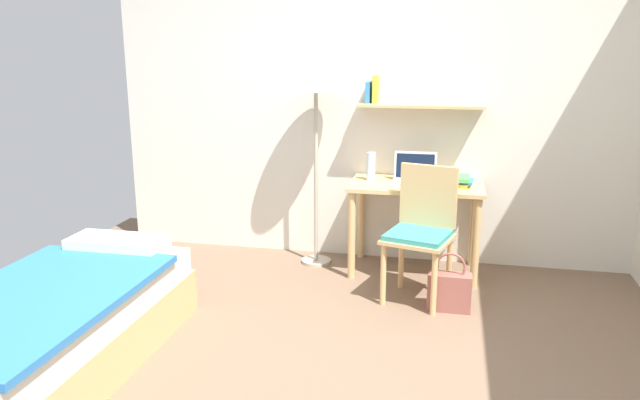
{
  "coord_description": "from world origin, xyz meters",
  "views": [
    {
      "loc": [
        0.57,
        -2.89,
        1.73
      ],
      "look_at": [
        -0.17,
        0.51,
        0.85
      ],
      "focal_mm": 34.21,
      "sensor_mm": 36.0,
      "label": 1
    }
  ],
  "objects_px": {
    "desk_chair": "(421,228)",
    "bed": "(52,329)",
    "water_bottle": "(371,166)",
    "book_stack": "(460,181)",
    "laptop": "(415,175)",
    "desk": "(416,200)",
    "handbag": "(449,290)",
    "standing_lamp": "(316,87)"
  },
  "relations": [
    {
      "from": "bed",
      "to": "handbag",
      "type": "relative_size",
      "value": 4.57
    },
    {
      "from": "handbag",
      "to": "bed",
      "type": "bearing_deg",
      "value": -149.2
    },
    {
      "from": "desk_chair",
      "to": "book_stack",
      "type": "distance_m",
      "value": 0.61
    },
    {
      "from": "standing_lamp",
      "to": "book_stack",
      "type": "height_order",
      "value": "standing_lamp"
    },
    {
      "from": "bed",
      "to": "desk",
      "type": "relative_size",
      "value": 1.84
    },
    {
      "from": "standing_lamp",
      "to": "book_stack",
      "type": "relative_size",
      "value": 6.71
    },
    {
      "from": "handbag",
      "to": "book_stack",
      "type": "bearing_deg",
      "value": 86.61
    },
    {
      "from": "desk_chair",
      "to": "handbag",
      "type": "relative_size",
      "value": 2.3
    },
    {
      "from": "standing_lamp",
      "to": "laptop",
      "type": "xyz_separation_m",
      "value": [
        0.78,
        0.02,
        -0.66
      ]
    },
    {
      "from": "water_bottle",
      "to": "handbag",
      "type": "bearing_deg",
      "value": -48.86
    },
    {
      "from": "desk_chair",
      "to": "laptop",
      "type": "bearing_deg",
      "value": 99.19
    },
    {
      "from": "laptop",
      "to": "book_stack",
      "type": "xyz_separation_m",
      "value": [
        0.34,
        -0.05,
        -0.02
      ]
    },
    {
      "from": "desk_chair",
      "to": "handbag",
      "type": "height_order",
      "value": "desk_chair"
    },
    {
      "from": "desk",
      "to": "handbag",
      "type": "bearing_deg",
      "value": -67.65
    },
    {
      "from": "bed",
      "to": "standing_lamp",
      "type": "xyz_separation_m",
      "value": [
        1.03,
        1.98,
        1.19
      ]
    },
    {
      "from": "bed",
      "to": "desk",
      "type": "distance_m",
      "value": 2.68
    },
    {
      "from": "standing_lamp",
      "to": "water_bottle",
      "type": "height_order",
      "value": "standing_lamp"
    },
    {
      "from": "book_stack",
      "to": "laptop",
      "type": "bearing_deg",
      "value": 171.0
    },
    {
      "from": "bed",
      "to": "laptop",
      "type": "xyz_separation_m",
      "value": [
        1.81,
        1.99,
        0.53
      ]
    },
    {
      "from": "laptop",
      "to": "water_bottle",
      "type": "height_order",
      "value": "laptop"
    },
    {
      "from": "bed",
      "to": "desk_chair",
      "type": "xyz_separation_m",
      "value": [
        1.9,
        1.43,
        0.27
      ]
    },
    {
      "from": "desk_chair",
      "to": "water_bottle",
      "type": "distance_m",
      "value": 0.77
    },
    {
      "from": "desk",
      "to": "desk_chair",
      "type": "bearing_deg",
      "value": -81.95
    },
    {
      "from": "laptop",
      "to": "standing_lamp",
      "type": "bearing_deg",
      "value": -178.83
    },
    {
      "from": "desk",
      "to": "water_bottle",
      "type": "distance_m",
      "value": 0.44
    },
    {
      "from": "bed",
      "to": "laptop",
      "type": "bearing_deg",
      "value": 47.8
    },
    {
      "from": "desk_chair",
      "to": "standing_lamp",
      "type": "height_order",
      "value": "standing_lamp"
    },
    {
      "from": "laptop",
      "to": "handbag",
      "type": "xyz_separation_m",
      "value": [
        0.3,
        -0.74,
        -0.63
      ]
    },
    {
      "from": "laptop",
      "to": "water_bottle",
      "type": "relative_size",
      "value": 1.51
    },
    {
      "from": "desk_chair",
      "to": "bed",
      "type": "bearing_deg",
      "value": -143.03
    },
    {
      "from": "bed",
      "to": "desk_chair",
      "type": "bearing_deg",
      "value": 36.97
    },
    {
      "from": "desk_chair",
      "to": "book_stack",
      "type": "height_order",
      "value": "desk_chair"
    },
    {
      "from": "laptop",
      "to": "water_bottle",
      "type": "bearing_deg",
      "value": -179.24
    },
    {
      "from": "bed",
      "to": "laptop",
      "type": "height_order",
      "value": "laptop"
    },
    {
      "from": "bed",
      "to": "laptop",
      "type": "relative_size",
      "value": 5.6
    },
    {
      "from": "bed",
      "to": "standing_lamp",
      "type": "height_order",
      "value": "standing_lamp"
    },
    {
      "from": "desk",
      "to": "handbag",
      "type": "relative_size",
      "value": 2.48
    },
    {
      "from": "standing_lamp",
      "to": "laptop",
      "type": "relative_size",
      "value": 4.88
    },
    {
      "from": "water_bottle",
      "to": "book_stack",
      "type": "bearing_deg",
      "value": -4.15
    },
    {
      "from": "desk",
      "to": "book_stack",
      "type": "distance_m",
      "value": 0.36
    },
    {
      "from": "laptop",
      "to": "desk",
      "type": "bearing_deg",
      "value": -70.67
    },
    {
      "from": "desk",
      "to": "laptop",
      "type": "distance_m",
      "value": 0.2
    }
  ]
}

